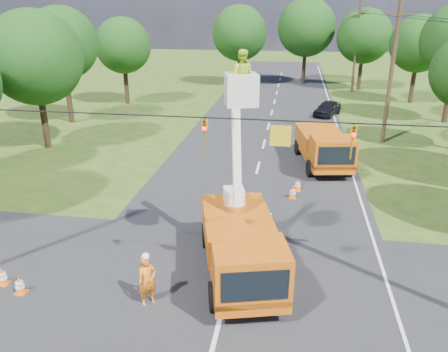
% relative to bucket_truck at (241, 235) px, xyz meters
% --- Properties ---
extents(ground, '(140.00, 140.00, 0.00)m').
position_rel_bucket_truck_xyz_m(ground, '(-0.34, 16.45, -1.68)').
color(ground, '#2C4615').
rests_on(ground, ground).
extents(road_main, '(12.00, 100.00, 0.06)m').
position_rel_bucket_truck_xyz_m(road_main, '(-0.34, 16.45, -1.68)').
color(road_main, black).
rests_on(road_main, ground).
extents(road_cross, '(56.00, 10.00, 0.07)m').
position_rel_bucket_truck_xyz_m(road_cross, '(-0.34, -1.55, -1.68)').
color(road_cross, black).
rests_on(road_cross, ground).
extents(edge_line, '(0.12, 90.00, 0.02)m').
position_rel_bucket_truck_xyz_m(edge_line, '(5.26, 16.45, -1.68)').
color(edge_line, silver).
rests_on(edge_line, ground).
extents(bucket_truck, '(3.90, 6.79, 8.05)m').
position_rel_bucket_truck_xyz_m(bucket_truck, '(0.00, 0.00, 0.00)').
color(bucket_truck, '#C85C0E').
rests_on(bucket_truck, ground).
extents(second_truck, '(3.45, 6.75, 2.41)m').
position_rel_bucket_truck_xyz_m(second_truck, '(3.57, 12.53, -0.43)').
color(second_truck, '#C85C0E').
rests_on(second_truck, ground).
extents(ground_worker, '(0.77, 0.77, 1.80)m').
position_rel_bucket_truck_xyz_m(ground_worker, '(-2.83, -2.15, -0.78)').
color(ground_worker, orange).
rests_on(ground_worker, ground).
extents(distant_car, '(2.98, 4.23, 1.34)m').
position_rel_bucket_truck_xyz_m(distant_car, '(4.66, 26.20, -1.01)').
color(distant_car, black).
rests_on(distant_car, ground).
extents(traffic_cone_2, '(0.38, 0.38, 0.71)m').
position_rel_bucket_truck_xyz_m(traffic_cone_2, '(0.76, 4.29, -1.32)').
color(traffic_cone_2, '#FF5E0D').
rests_on(traffic_cone_2, ground).
extents(traffic_cone_3, '(0.38, 0.38, 0.71)m').
position_rel_bucket_truck_xyz_m(traffic_cone_3, '(1.81, 7.27, -1.32)').
color(traffic_cone_3, '#FF5E0D').
rests_on(traffic_cone_3, ground).
extents(traffic_cone_4, '(0.38, 0.38, 0.71)m').
position_rel_bucket_truck_xyz_m(traffic_cone_4, '(-7.38, -2.33, -1.32)').
color(traffic_cone_4, '#FF5E0D').
rests_on(traffic_cone_4, ground).
extents(traffic_cone_5, '(0.38, 0.38, 0.71)m').
position_rel_bucket_truck_xyz_m(traffic_cone_5, '(-8.30, -1.95, -1.32)').
color(traffic_cone_5, '#FF5E0D').
rests_on(traffic_cone_5, ground).
extents(traffic_cone_7, '(0.38, 0.38, 0.71)m').
position_rel_bucket_truck_xyz_m(traffic_cone_7, '(4.00, 13.58, -1.32)').
color(traffic_cone_7, '#FF5E0D').
rests_on(traffic_cone_7, ground).
extents(traffic_cone_8, '(0.38, 0.38, 0.71)m').
position_rel_bucket_truck_xyz_m(traffic_cone_8, '(2.06, 8.30, -1.32)').
color(traffic_cone_8, '#FF5E0D').
rests_on(traffic_cone_8, ground).
extents(pole_right_mid, '(1.80, 0.30, 10.00)m').
position_rel_bucket_truck_xyz_m(pole_right_mid, '(8.16, 18.45, 3.42)').
color(pole_right_mid, '#4C3823').
rests_on(pole_right_mid, ground).
extents(pole_right_far, '(1.80, 0.30, 10.00)m').
position_rel_bucket_truck_xyz_m(pole_right_far, '(8.16, 38.45, 3.42)').
color(pole_right_far, '#4C3823').
rests_on(pole_right_far, ground).
extents(signal_span, '(18.00, 0.29, 1.07)m').
position_rel_bucket_truck_xyz_m(signal_span, '(1.89, -1.56, 4.20)').
color(signal_span, black).
rests_on(signal_span, ground).
extents(tree_left_d, '(6.20, 6.20, 9.24)m').
position_rel_bucket_truck_xyz_m(tree_left_d, '(-15.34, 13.45, 4.44)').
color(tree_left_d, '#382616').
rests_on(tree_left_d, ground).
extents(tree_left_e, '(5.80, 5.80, 9.41)m').
position_rel_bucket_truck_xyz_m(tree_left_e, '(-17.14, 20.45, 4.81)').
color(tree_left_e, '#382616').
rests_on(tree_left_e, ground).
extents(tree_left_f, '(5.40, 5.40, 8.40)m').
position_rel_bucket_truck_xyz_m(tree_left_f, '(-15.14, 28.45, 4.00)').
color(tree_left_f, '#382616').
rests_on(tree_left_f, ground).
extents(tree_right_e, '(5.60, 5.60, 8.63)m').
position_rel_bucket_truck_xyz_m(tree_right_e, '(13.46, 33.45, 4.13)').
color(tree_right_e, '#382616').
rests_on(tree_right_e, ground).
extents(tree_far_a, '(6.60, 6.60, 9.50)m').
position_rel_bucket_truck_xyz_m(tree_far_a, '(-5.34, 41.45, 4.51)').
color(tree_far_a, '#382616').
rests_on(tree_far_a, ground).
extents(tree_far_b, '(7.00, 7.00, 10.32)m').
position_rel_bucket_truck_xyz_m(tree_far_b, '(2.66, 43.45, 5.13)').
color(tree_far_b, '#382616').
rests_on(tree_far_b, ground).
extents(tree_far_c, '(6.20, 6.20, 9.18)m').
position_rel_bucket_truck_xyz_m(tree_far_c, '(9.16, 40.45, 4.38)').
color(tree_far_c, '#382616').
rests_on(tree_far_c, ground).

